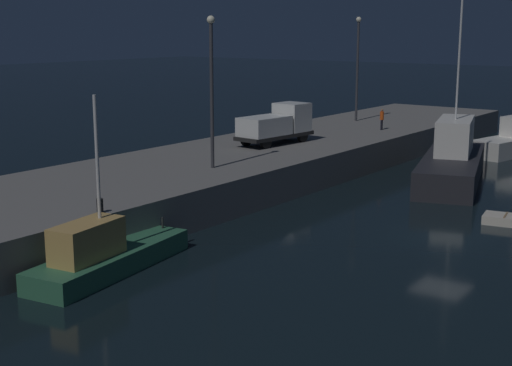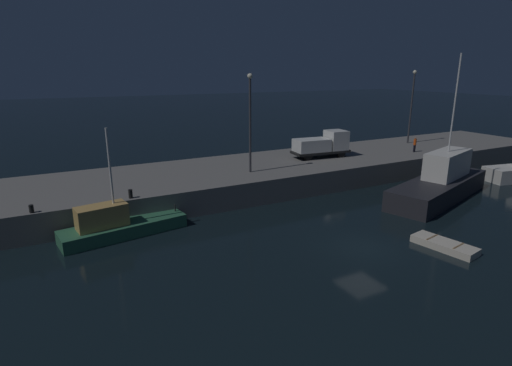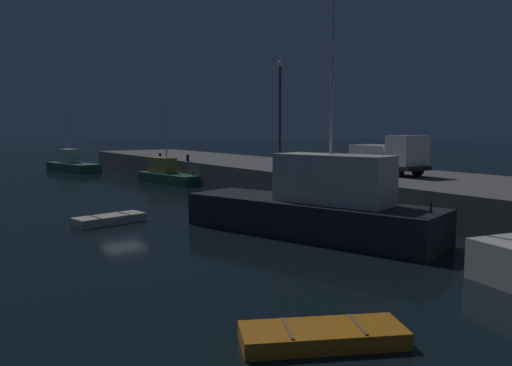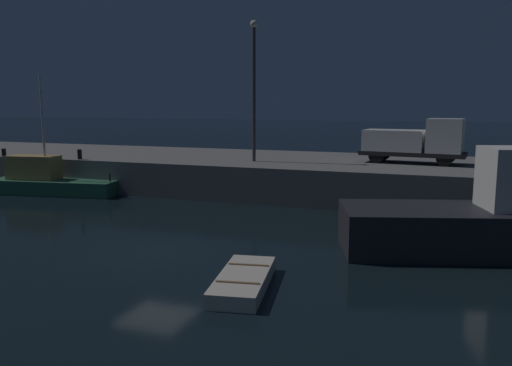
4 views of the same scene
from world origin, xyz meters
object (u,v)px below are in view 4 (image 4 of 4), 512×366
object	(u,v)px
dinghy_orange_near	(243,281)
bollard_west	(80,154)
bollard_central	(4,152)
fishing_boat_orange	(49,181)
utility_truck	(416,141)
lamp_post_west	(254,80)

from	to	relation	value
dinghy_orange_near	bollard_west	bearing A→B (deg)	141.49
bollard_west	bollard_central	distance (m)	6.04
bollard_central	fishing_boat_orange	bearing A→B (deg)	-15.74
utility_truck	bollard_central	xyz separation A→B (m)	(-26.03, -4.97, -1.04)
fishing_boat_orange	bollard_west	size ratio (longest dim) A/B	13.33
lamp_post_west	dinghy_orange_near	bearing A→B (deg)	-70.78
utility_truck	bollard_central	size ratio (longest dim) A/B	12.01
dinghy_orange_near	utility_truck	xyz separation A→B (m)	(3.87, 17.66, 3.10)
lamp_post_west	utility_truck	distance (m)	10.16
fishing_boat_orange	bollard_west	bearing A→B (deg)	51.21
utility_truck	bollard_west	xyz separation A→B (m)	(-19.99, -4.83, -0.98)
bollard_west	bollard_central	world-z (taller)	bollard_west
dinghy_orange_near	bollard_west	size ratio (longest dim) A/B	6.38
dinghy_orange_near	lamp_post_west	bearing A→B (deg)	109.22
bollard_west	fishing_boat_orange	bearing A→B (deg)	-128.79
fishing_boat_orange	dinghy_orange_near	distance (m)	20.70
lamp_post_west	bollard_west	distance (m)	11.92
lamp_post_west	utility_truck	world-z (taller)	lamp_post_west
fishing_boat_orange	lamp_post_west	distance (m)	14.01
lamp_post_west	bollard_central	bearing A→B (deg)	-170.30
bollard_west	bollard_central	xyz separation A→B (m)	(-6.04, -0.14, -0.06)
dinghy_orange_near	utility_truck	size ratio (longest dim) A/B	0.65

